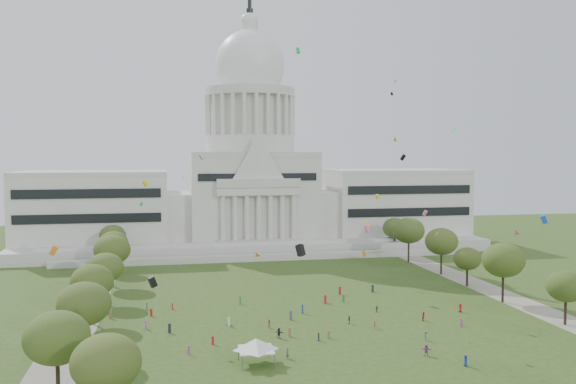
{
  "coord_description": "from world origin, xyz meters",
  "views": [
    {
      "loc": [
        -30.89,
        -106.55,
        33.53
      ],
      "look_at": [
        0.0,
        45.0,
        24.0
      ],
      "focal_mm": 38.0,
      "sensor_mm": 36.0,
      "label": 1
    }
  ],
  "objects": [
    {
      "name": "row_tree_l_1",
      "position": [
        -44.07,
        -2.96,
        8.95
      ],
      "size": [
        8.86,
        8.86,
        12.59
      ],
      "color": "black",
      "rests_on": "ground"
    },
    {
      "name": "person_11",
      "position": [
        11.63,
        -13.5,
        0.96
      ],
      "size": [
        1.92,
        1.26,
        1.93
      ],
      "primitive_type": "imported",
      "rotation": [
        0.0,
        0.0,
        2.81
      ],
      "color": "#994C8C",
      "rests_on": "ground"
    },
    {
      "name": "path_left",
      "position": [
        -48.0,
        30.0,
        0.02
      ],
      "size": [
        8.0,
        160.0,
        0.04
      ],
      "primitive_type": "cube",
      "color": "gray",
      "rests_on": "ground"
    },
    {
      "name": "person_2",
      "position": [
        20.18,
        6.6,
        0.88
      ],
      "size": [
        0.99,
        0.98,
        1.77
      ],
      "primitive_type": "imported",
      "rotation": [
        0.0,
        0.0,
        0.75
      ],
      "color": "#B21E1E",
      "rests_on": "ground"
    },
    {
      "name": "person_9",
      "position": [
        15.1,
        -5.62,
        0.82
      ],
      "size": [
        0.89,
        1.18,
        1.64
      ],
      "primitive_type": "imported",
      "rotation": [
        0.0,
        0.0,
        1.2
      ],
      "color": "#4C4C51",
      "rests_on": "ground"
    },
    {
      "name": "distant_crowd",
      "position": [
        -12.03,
        15.9,
        0.87
      ],
      "size": [
        68.04,
        38.44,
        1.94
      ],
      "color": "#33723F",
      "rests_on": "ground"
    },
    {
      "name": "row_tree_l_3",
      "position": [
        -44.09,
        33.92,
        8.21
      ],
      "size": [
        8.12,
        8.12,
        11.55
      ],
      "color": "black",
      "rests_on": "ground"
    },
    {
      "name": "row_tree_r_5",
      "position": [
        43.49,
        70.19,
        9.93
      ],
      "size": [
        9.82,
        9.82,
        13.96
      ],
      "color": "black",
      "rests_on": "ground"
    },
    {
      "name": "row_tree_l_0",
      "position": [
        -45.26,
        -21.68,
        8.95
      ],
      "size": [
        8.85,
        8.85,
        12.59
      ],
      "color": "black",
      "rests_on": "ground"
    },
    {
      "name": "row_tree_l_5",
      "position": [
        -45.22,
        71.01,
        8.42
      ],
      "size": [
        8.33,
        8.33,
        11.85
      ],
      "color": "black",
      "rests_on": "ground"
    },
    {
      "name": "near_tree_0",
      "position": [
        -38.0,
        -32.0,
        8.56
      ],
      "size": [
        8.47,
        8.47,
        12.04
      ],
      "color": "black",
      "rests_on": "ground"
    },
    {
      "name": "row_tree_l_2",
      "position": [
        -45.04,
        17.3,
        8.51
      ],
      "size": [
        8.42,
        8.42,
        11.97
      ],
      "color": "black",
      "rests_on": "ground"
    },
    {
      "name": "ground",
      "position": [
        0.0,
        0.0,
        0.0
      ],
      "size": [
        400.0,
        400.0,
        0.0
      ],
      "primitive_type": "plane",
      "color": "#314A19",
      "rests_on": "ground"
    },
    {
      "name": "row_tree_r_3",
      "position": [
        44.4,
        34.48,
        7.08
      ],
      "size": [
        7.01,
        7.01,
        9.98
      ],
      "color": "black",
      "rests_on": "ground"
    },
    {
      "name": "path_right",
      "position": [
        48.0,
        30.0,
        0.02
      ],
      "size": [
        8.0,
        160.0,
        0.04
      ],
      "primitive_type": "cube",
      "color": "gray",
      "rests_on": "ground"
    },
    {
      "name": "person_3",
      "position": [
        8.55,
        3.42,
        0.78
      ],
      "size": [
        0.74,
        1.1,
        1.55
      ],
      "primitive_type": "imported",
      "rotation": [
        0.0,
        0.0,
        4.95
      ],
      "color": "olive",
      "rests_on": "ground"
    },
    {
      "name": "row_tree_r_2",
      "position": [
        44.17,
        17.44,
        9.66
      ],
      "size": [
        9.55,
        9.55,
        13.58
      ],
      "color": "black",
      "rests_on": "ground"
    },
    {
      "name": "capitol",
      "position": [
        0.0,
        113.59,
        22.3
      ],
      "size": [
        160.0,
        64.5,
        91.3
      ],
      "color": "#B9B6AD",
      "rests_on": "ground"
    },
    {
      "name": "person_8",
      "position": [
        -11.32,
        7.89,
        0.8
      ],
      "size": [
        0.83,
        0.57,
        1.6
      ],
      "primitive_type": "imported",
      "rotation": [
        0.0,
        0.0,
        3.02
      ],
      "color": "olive",
      "rests_on": "ground"
    },
    {
      "name": "person_6",
      "position": [
        15.64,
        -19.39,
        0.91
      ],
      "size": [
        0.67,
        0.94,
        1.82
      ],
      "primitive_type": "imported",
      "rotation": [
        0.0,
        0.0,
        1.47
      ],
      "color": "navy",
      "rests_on": "ground"
    },
    {
      "name": "row_tree_r_6",
      "position": [
        45.96,
        88.13,
        8.51
      ],
      "size": [
        8.42,
        8.42,
        11.97
      ],
      "color": "black",
      "rests_on": "ground"
    },
    {
      "name": "person_7",
      "position": [
        -11.39,
        -10.33,
        0.9
      ],
      "size": [
        0.79,
        0.8,
        1.79
      ],
      "primitive_type": "imported",
      "rotation": [
        0.0,
        0.0,
        3.97
      ],
      "color": "#4C4C51",
      "rests_on": "ground"
    },
    {
      "name": "kite_swarm",
      "position": [
        3.17,
        10.23,
        26.29
      ],
      "size": [
        86.93,
        111.11,
        67.25
      ],
      "color": "black",
      "rests_on": "ground"
    },
    {
      "name": "person_10",
      "position": [
        13.14,
        14.75,
        0.76
      ],
      "size": [
        0.74,
        1.0,
        1.52
      ],
      "primitive_type": "imported",
      "rotation": [
        0.0,
        0.0,
        1.9
      ],
      "color": "#33723F",
      "rests_on": "ground"
    },
    {
      "name": "row_tree_l_4",
      "position": [
        -44.08,
        52.42,
        9.39
      ],
      "size": [
        9.29,
        9.29,
        13.21
      ],
      "color": "black",
      "rests_on": "ground"
    },
    {
      "name": "row_tree_r_4",
      "position": [
        44.76,
        50.04,
        9.29
      ],
      "size": [
        9.19,
        9.19,
        13.06
      ],
      "color": "black",
      "rests_on": "ground"
    },
    {
      "name": "person_0",
      "position": [
        30.6,
        11.31,
        0.92
      ],
      "size": [
        1.08,
        1.0,
        1.85
      ],
      "primitive_type": "imported",
      "rotation": [
        0.0,
        0.0,
        5.68
      ],
      "color": "#B21E1E",
      "rests_on": "ground"
    },
    {
      "name": "row_tree_l_6",
      "position": [
        -46.87,
        89.14,
        8.27
      ],
      "size": [
        8.19,
        8.19,
        11.64
      ],
      "color": "black",
      "rests_on": "ground"
    },
    {
      "name": "event_tent",
      "position": [
        -16.81,
        -11.81,
        3.3
      ],
      "size": [
        7.9,
        7.9,
        4.26
      ],
      "color": "#4C4C4C",
      "rests_on": "ground"
    },
    {
      "name": "row_tree_r_1",
      "position": [
        46.22,
        -1.75,
        7.66
      ],
      "size": [
        7.58,
        7.58,
        10.78
      ],
      "color": "black",
      "rests_on": "ground"
    },
    {
      "name": "person_4",
      "position": [
        4.76,
        7.58,
        0.82
      ],
      "size": [
        0.81,
        1.08,
        1.64
      ],
      "primitive_type": "imported",
      "rotation": [
        0.0,
        0.0,
        4.38
      ],
      "color": "#26262B",
      "rests_on": "ground"
    },
    {
      "name": "person_5",
      "position": [
        -10.67,
        0.95,
        0.95
      ],
      "size": [
        1.81,
        1.62,
        1.89
      ],
      "primitive_type": "imported",
      "rotation": [
        0.0,
        0.0,
        2.49
      ],
      "color": "#26262B",
      "rests_on": "ground"
    }
  ]
}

